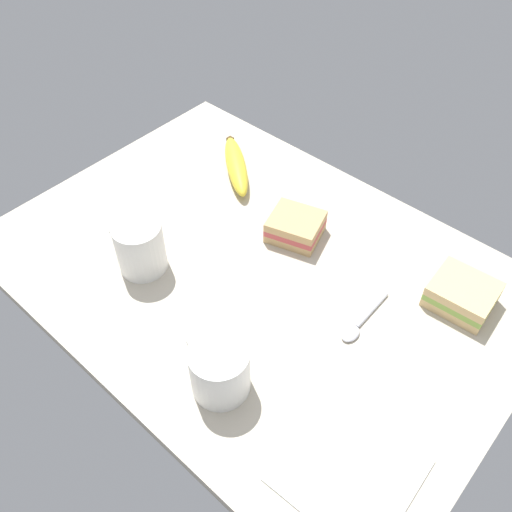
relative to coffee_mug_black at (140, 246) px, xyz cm
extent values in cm
cube|color=#BCB29E|center=(-14.92, -12.72, -5.92)|extent=(90.00, 64.00, 2.00)
cylinder|color=white|center=(-0.04, 0.00, -0.14)|extent=(8.29, 8.29, 9.56)
cylinder|color=tan|center=(-0.04, 0.00, 4.14)|extent=(7.30, 7.30, 0.40)
cylinder|color=white|center=(5.58, -0.31, 0.34)|extent=(1.40, 3.79, 1.20)
cylinder|color=white|center=(-26.50, 7.81, -0.63)|extent=(8.58, 8.58, 8.57)
cylinder|color=black|center=(-26.50, 7.81, 3.16)|extent=(7.55, 7.55, 0.40)
cylinder|color=white|center=(-20.88, 6.23, -0.20)|extent=(2.20, 4.04, 1.20)
cube|color=#DBB77A|center=(-44.99, -29.24, -4.12)|extent=(10.48, 9.55, 1.60)
cube|color=#8CB24C|center=(-44.99, -29.24, -2.72)|extent=(10.48, 9.55, 1.20)
cube|color=#DBB77A|center=(-44.99, -29.24, -1.32)|extent=(10.48, 9.55, 1.60)
cube|color=tan|center=(-14.84, -23.48, -4.12)|extent=(11.17, 10.57, 1.60)
cube|color=#C14C4C|center=(-14.84, -23.48, -2.72)|extent=(11.17, 10.57, 1.20)
cube|color=tan|center=(-14.84, -23.48, -1.32)|extent=(11.17, 10.57, 1.60)
ellipsoid|color=yellow|center=(5.61, -29.59, -2.98)|extent=(17.29, 14.88, 3.88)
cube|color=#4C3819|center=(12.68, -35.22, -2.98)|extent=(1.20, 1.20, 1.20)
ellipsoid|color=silver|center=(-35.42, -12.03, -4.52)|extent=(2.47, 3.64, 0.80)
cylinder|color=silver|center=(-35.30, -18.25, -4.57)|extent=(0.86, 8.86, 0.70)
cube|color=white|center=(-47.59, 5.63, -4.77)|extent=(17.10, 17.10, 0.30)
camera|label=1|loc=(-57.20, 34.52, 66.33)|focal=38.36mm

